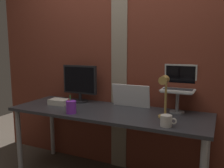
{
  "coord_description": "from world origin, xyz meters",
  "views": [
    {
      "loc": [
        0.95,
        -2.0,
        1.37
      ],
      "look_at": [
        -0.06,
        0.17,
        0.99
      ],
      "focal_mm": 38.73,
      "sensor_mm": 36.0,
      "label": 1
    }
  ],
  "objects_px": {
    "monitor": "(80,81)",
    "laptop": "(179,82)",
    "pen_cup": "(71,107)",
    "whiteboard_panel": "(131,96)",
    "desk_lamp": "(165,92)",
    "coffee_mug": "(166,121)"
  },
  "relations": [
    {
      "from": "laptop",
      "to": "pen_cup",
      "type": "relative_size",
      "value": 1.79
    },
    {
      "from": "whiteboard_panel",
      "to": "desk_lamp",
      "type": "height_order",
      "value": "desk_lamp"
    },
    {
      "from": "laptop",
      "to": "whiteboard_panel",
      "type": "height_order",
      "value": "laptop"
    },
    {
      "from": "pen_cup",
      "to": "desk_lamp",
      "type": "bearing_deg",
      "value": 12.22
    },
    {
      "from": "coffee_mug",
      "to": "laptop",
      "type": "bearing_deg",
      "value": 89.65
    },
    {
      "from": "monitor",
      "to": "whiteboard_panel",
      "type": "height_order",
      "value": "monitor"
    },
    {
      "from": "whiteboard_panel",
      "to": "desk_lamp",
      "type": "xyz_separation_m",
      "value": [
        0.41,
        -0.29,
        0.12
      ]
    },
    {
      "from": "monitor",
      "to": "pen_cup",
      "type": "distance_m",
      "value": 0.51
    },
    {
      "from": "whiteboard_panel",
      "to": "desk_lamp",
      "type": "distance_m",
      "value": 0.52
    },
    {
      "from": "laptop",
      "to": "desk_lamp",
      "type": "bearing_deg",
      "value": -101.2
    },
    {
      "from": "laptop",
      "to": "coffee_mug",
      "type": "xyz_separation_m",
      "value": [
        -0.0,
        -0.51,
        -0.24
      ]
    },
    {
      "from": "desk_lamp",
      "to": "pen_cup",
      "type": "height_order",
      "value": "desk_lamp"
    },
    {
      "from": "laptop",
      "to": "desk_lamp",
      "type": "relative_size",
      "value": 0.8
    },
    {
      "from": "laptop",
      "to": "coffee_mug",
      "type": "distance_m",
      "value": 0.56
    },
    {
      "from": "monitor",
      "to": "pen_cup",
      "type": "height_order",
      "value": "monitor"
    },
    {
      "from": "laptop",
      "to": "whiteboard_panel",
      "type": "distance_m",
      "value": 0.51
    },
    {
      "from": "whiteboard_panel",
      "to": "laptop",
      "type": "bearing_deg",
      "value": 4.9
    },
    {
      "from": "monitor",
      "to": "laptop",
      "type": "distance_m",
      "value": 1.09
    },
    {
      "from": "laptop",
      "to": "whiteboard_panel",
      "type": "bearing_deg",
      "value": -175.1
    },
    {
      "from": "whiteboard_panel",
      "to": "coffee_mug",
      "type": "xyz_separation_m",
      "value": [
        0.48,
        -0.47,
        -0.07
      ]
    },
    {
      "from": "desk_lamp",
      "to": "pen_cup",
      "type": "xyz_separation_m",
      "value": [
        -0.83,
        -0.18,
        -0.18
      ]
    },
    {
      "from": "desk_lamp",
      "to": "coffee_mug",
      "type": "bearing_deg",
      "value": -70.95
    }
  ]
}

